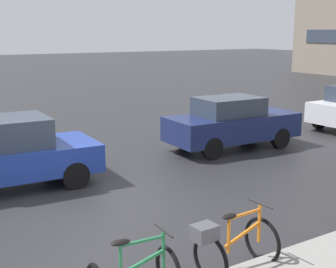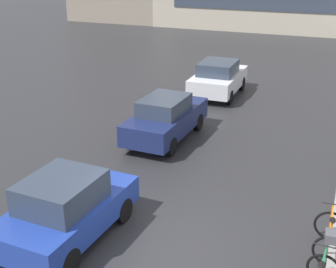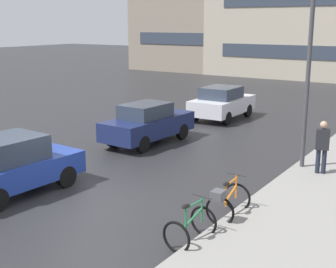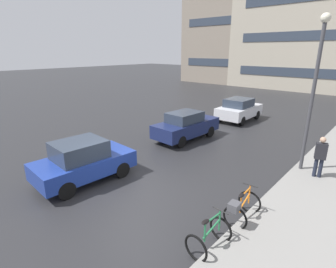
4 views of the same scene
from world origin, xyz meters
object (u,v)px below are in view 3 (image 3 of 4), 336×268
object	(u,v)px
car_navy	(148,123)
streetlamp	(310,53)
bicycle_second	(226,201)
pedestrian	(322,146)
bicycle_nearest	(191,227)
car_blue	(12,165)
car_white	(222,103)

from	to	relation	value
car_navy	streetlamp	size ratio (longest dim) A/B	0.68
bicycle_second	pedestrian	distance (m)	4.68
bicycle_nearest	car_blue	distance (m)	5.83
car_navy	streetlamp	bearing A→B (deg)	-1.36
bicycle_nearest	car_navy	distance (m)	8.94
bicycle_second	car_navy	xyz separation A→B (m)	(-6.04, 5.08, 0.31)
bicycle_nearest	car_navy	bearing A→B (deg)	131.88
bicycle_second	car_navy	size ratio (longest dim) A/B	0.33
bicycle_nearest	streetlamp	size ratio (longest dim) A/B	0.18
bicycle_second	car_blue	xyz separation A→B (m)	(-5.89, -1.61, 0.31)
bicycle_nearest	pedestrian	distance (m)	6.23
bicycle_nearest	car_white	size ratio (longest dim) A/B	0.29
bicycle_nearest	streetlamp	distance (m)	7.34
bicycle_second	streetlamp	xyz separation A→B (m)	(0.28, 4.93, 3.29)
pedestrian	streetlamp	bearing A→B (deg)	151.28
car_blue	car_white	distance (m)	12.66
bicycle_second	car_white	bearing A→B (deg)	117.64
bicycle_second	car_blue	world-z (taller)	car_blue
pedestrian	car_blue	bearing A→B (deg)	-138.14
streetlamp	car_navy	bearing A→B (deg)	178.64
car_blue	streetlamp	size ratio (longest dim) A/B	0.62
car_navy	car_white	xyz separation A→B (m)	(0.25, 5.96, 0.01)
car_white	pedestrian	xyz separation A→B (m)	(6.76, -6.50, 0.20)
bicycle_second	car_blue	distance (m)	6.12
bicycle_nearest	car_blue	world-z (taller)	car_blue
bicycle_nearest	streetlamp	bearing A→B (deg)	86.85
car_navy	pedestrian	distance (m)	7.04
bicycle_nearest	bicycle_second	distance (m)	1.57
bicycle_second	streetlamp	distance (m)	5.93
car_navy	streetlamp	distance (m)	6.99
car_navy	bicycle_nearest	bearing A→B (deg)	-48.12
car_blue	car_navy	size ratio (longest dim) A/B	0.90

